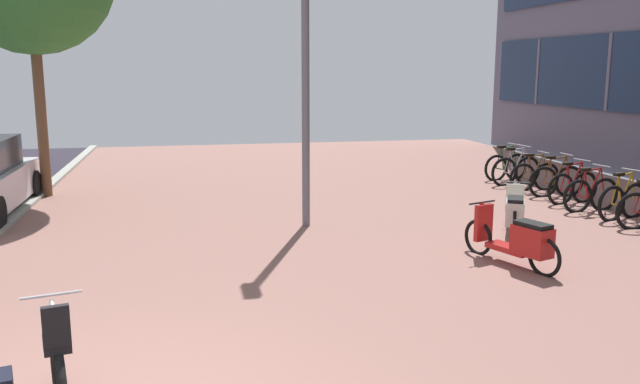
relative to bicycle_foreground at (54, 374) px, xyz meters
The scene contains 11 objects.
bicycle_foreground is the anchor object (origin of this frame).
bicycle_rack_04 10.74m from the bicycle_foreground, 30.89° to the left, with size 1.31×0.49×0.98m.
bicycle_rack_05 11.02m from the bicycle_foreground, 34.76° to the left, with size 1.35×0.48×0.96m.
bicycle_rack_06 11.54m from the bicycle_foreground, 37.65° to the left, with size 1.34×0.48×0.97m.
bicycle_rack_07 12.09m from the bicycle_foreground, 40.29° to the left, with size 1.37×0.48×0.99m.
bicycle_rack_08 12.52m from the bicycle_foreground, 43.27° to the left, with size 1.31×0.48×0.95m.
bicycle_rack_09 13.02m from the bicycle_foreground, 45.93° to the left, with size 1.40×0.48×1.01m.
bicycle_rack_10 13.67m from the bicycle_foreground, 47.76° to the left, with size 1.33×0.48×0.96m.
scooter_near 6.55m from the bicycle_foreground, 28.50° to the left, with size 0.82×1.75×0.86m.
scooter_mid 8.30m from the bicycle_foreground, 36.50° to the left, with size 0.95×1.61×0.82m.
lamp_post 7.45m from the bicycle_foreground, 62.61° to the left, with size 0.20×0.52×5.23m.
Camera 1 is at (0.87, -4.84, 2.83)m, focal length 36.79 mm.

